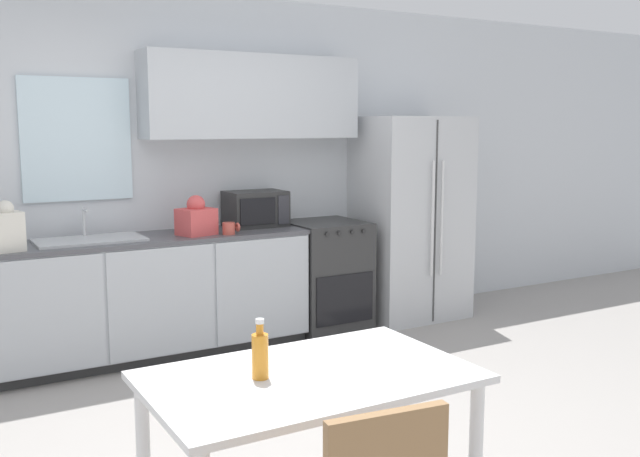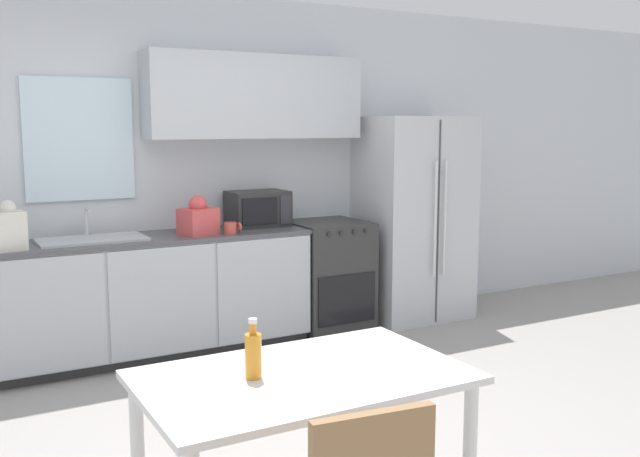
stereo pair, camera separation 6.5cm
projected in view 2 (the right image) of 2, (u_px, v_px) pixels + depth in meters
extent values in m
plane|color=gray|center=(299.00, 428.00, 4.03)|extent=(12.00, 12.00, 0.00)
cube|color=silver|center=(180.00, 170.00, 5.56)|extent=(12.00, 0.06, 2.70)
cube|color=silver|center=(79.00, 139.00, 5.13)|extent=(0.77, 0.04, 0.88)
cube|color=#B2B7BC|center=(255.00, 97.00, 5.58)|extent=(1.75, 0.32, 0.65)
cube|color=#333333|center=(153.00, 349.00, 5.33)|extent=(2.34, 0.52, 0.08)
cube|color=#B2B7BC|center=(152.00, 293.00, 5.24)|extent=(2.34, 0.58, 0.79)
cube|color=#B2B7BC|center=(46.00, 316.00, 4.61)|extent=(0.76, 0.01, 0.77)
cube|color=#B2B7BC|center=(164.00, 302.00, 4.99)|extent=(0.76, 0.01, 0.77)
cube|color=#B2B7BC|center=(265.00, 289.00, 5.36)|extent=(0.76, 0.01, 0.77)
cube|color=#4C4C51|center=(150.00, 238.00, 5.18)|extent=(2.36, 0.61, 0.03)
cube|color=#2D2D2D|center=(328.00, 275.00, 5.94)|extent=(0.60, 0.62, 0.91)
cube|color=black|center=(347.00, 299.00, 5.69)|extent=(0.52, 0.01, 0.40)
cylinder|color=#262626|center=(329.00, 234.00, 5.53)|extent=(0.03, 0.02, 0.03)
cylinder|color=#262626|center=(341.00, 233.00, 5.58)|extent=(0.03, 0.02, 0.03)
cylinder|color=#262626|center=(354.00, 232.00, 5.64)|extent=(0.03, 0.02, 0.03)
cylinder|color=#262626|center=(366.00, 231.00, 5.69)|extent=(0.03, 0.02, 0.03)
cube|color=silver|center=(414.00, 218.00, 6.27)|extent=(0.91, 0.67, 1.77)
cube|color=#3F3F3F|center=(438.00, 223.00, 5.97)|extent=(0.01, 0.01, 1.71)
cylinder|color=silver|center=(435.00, 219.00, 5.92)|extent=(0.02, 0.02, 0.97)
cylinder|color=silver|center=(445.00, 219.00, 5.97)|extent=(0.02, 0.02, 0.97)
cube|color=#B7BABC|center=(92.00, 239.00, 4.98)|extent=(0.73, 0.41, 0.02)
cylinder|color=silver|center=(86.00, 221.00, 5.11)|extent=(0.02, 0.02, 0.20)
cylinder|color=silver|center=(88.00, 210.00, 5.04)|extent=(0.02, 0.14, 0.02)
cube|color=#282828|center=(258.00, 209.00, 5.68)|extent=(0.46, 0.32, 0.28)
cube|color=black|center=(260.00, 211.00, 5.51)|extent=(0.30, 0.01, 0.20)
cube|color=#2D2D33|center=(286.00, 210.00, 5.62)|extent=(0.09, 0.01, 0.23)
cylinder|color=#BF4C3F|center=(230.00, 228.00, 5.27)|extent=(0.09, 0.09, 0.09)
torus|color=#BF4C3F|center=(239.00, 227.00, 5.31)|extent=(0.02, 0.07, 0.07)
cube|color=#D14C4C|center=(198.00, 221.00, 5.25)|extent=(0.29, 0.27, 0.20)
sphere|color=#D14C4C|center=(198.00, 204.00, 5.23)|extent=(0.17, 0.17, 0.14)
cube|color=silver|center=(9.00, 231.00, 4.57)|extent=(0.21, 0.19, 0.25)
sphere|color=silver|center=(7.00, 208.00, 4.55)|extent=(0.12, 0.12, 0.10)
cube|color=white|center=(303.00, 377.00, 2.80)|extent=(1.27, 0.79, 0.03)
cylinder|color=white|center=(376.00, 408.00, 3.42)|extent=(0.06, 0.06, 0.70)
cylinder|color=orange|center=(253.00, 356.00, 2.74)|extent=(0.06, 0.06, 0.17)
cylinder|color=orange|center=(253.00, 329.00, 2.72)|extent=(0.03, 0.03, 0.04)
cylinder|color=white|center=(253.00, 321.00, 2.72)|extent=(0.03, 0.03, 0.02)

